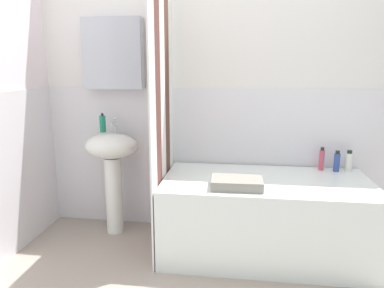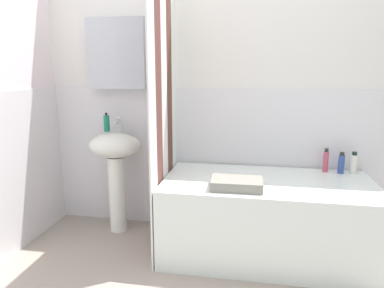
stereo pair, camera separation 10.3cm
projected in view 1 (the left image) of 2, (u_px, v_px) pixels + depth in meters
wall_back_tiled at (221, 96)px, 2.89m from camera, size 3.60×0.18×2.40m
sink at (112, 161)px, 2.88m from camera, size 0.44×0.34×0.84m
faucet at (114, 125)px, 2.90m from camera, size 0.03×0.12×0.12m
soap_dispenser at (103, 124)px, 2.90m from camera, size 0.05×0.05×0.16m
bathtub at (265, 217)px, 2.61m from camera, size 1.49×0.76×0.57m
shower_curtain at (163, 119)px, 2.56m from camera, size 0.01×0.76×2.00m
shampoo_bottle at (349, 161)px, 2.75m from camera, size 0.05×0.05×0.17m
body_wash_bottle at (337, 162)px, 2.74m from camera, size 0.05×0.05×0.17m
conditioner_bottle at (322, 159)px, 2.77m from camera, size 0.04×0.04×0.18m
towel_folded at (237, 183)px, 2.38m from camera, size 0.35×0.23×0.07m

